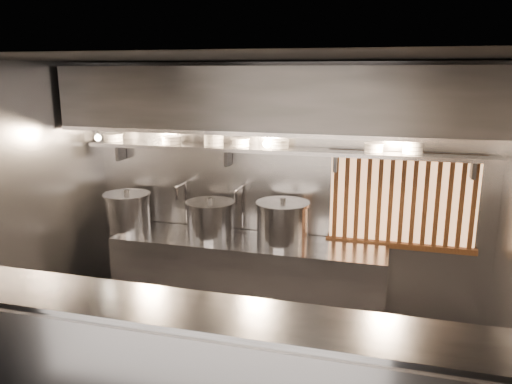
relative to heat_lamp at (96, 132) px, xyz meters
The scene contains 23 objects.
floor 2.93m from the heat_lamp, 24.14° to the right, with size 4.50×4.50×0.00m, color black.
ceiling 2.21m from the heat_lamp, 24.14° to the right, with size 4.50×4.50×0.00m, color black.
wall_back 2.11m from the heat_lamp, 18.89° to the left, with size 4.50×4.50×0.00m, color gray.
wall_left 1.14m from the heat_lamp, 112.49° to the right, with size 3.00×3.00×0.00m, color gray.
serving_counter 3.02m from the heat_lamp, 43.63° to the right, with size 4.50×0.56×1.13m.
cooking_bench 2.29m from the heat_lamp, ahead, with size 3.00×0.70×0.90m, color gray.
bowl_shelf 1.96m from the heat_lamp, 13.90° to the left, with size 4.40×0.34×0.04m, color gray.
exhaust_hood 1.95m from the heat_lamp, ahead, with size 4.40×0.81×0.65m.
wood_screen 3.33m from the heat_lamp, 10.67° to the left, with size 1.56×0.09×1.04m.
faucet_left 1.18m from the heat_lamp, 34.60° to the left, with size 0.04×0.30×0.50m.
faucet_right 1.71m from the heat_lamp, 19.61° to the left, with size 0.04×0.30×0.50m.
heat_lamp is the anchor object (origin of this frame).
pendant_bulb 1.83m from the heat_lamp, 11.00° to the left, with size 0.09×0.09×0.19m.
stock_pot_left 1.00m from the heat_lamp, 62.59° to the left, with size 0.71×0.71×0.47m.
stock_pot_mid 1.54m from the heat_lamp, 14.20° to the left, with size 0.66×0.66×0.44m.
stock_pot_right 2.22m from the heat_lamp, ahead, with size 0.64×0.64×0.50m.
bowl_stack_0 0.49m from the heat_lamp, 100.97° to the left, with size 0.23×0.23×0.09m.
bowl_stack_1 0.81m from the heat_lamp, 35.67° to the left, with size 0.23×0.23×0.09m.
bowl_stack_2 1.26m from the heat_lamp, 22.01° to the left, with size 0.23×0.23×0.17m.
bowl_stack_3 1.55m from the heat_lamp, 17.73° to the left, with size 0.20×0.20×0.09m.
bowl_stack_4 1.97m from the heat_lamp, 13.82° to the left, with size 0.20×0.20×0.09m.
bowl_stack_5 2.92m from the heat_lamp, ahead, with size 0.20×0.20×0.09m.
bowl_stack_6 3.29m from the heat_lamp, ahead, with size 0.22×0.22×0.13m.
Camera 1 is at (1.18, -3.83, 2.70)m, focal length 35.00 mm.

